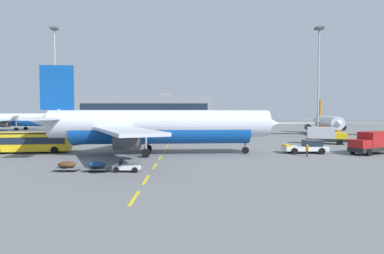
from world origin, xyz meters
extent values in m
plane|color=slate|center=(40.00, 40.00, 0.00)|extent=(400.00, 400.00, 0.00)
cube|color=yellow|center=(18.00, -5.00, 0.00)|extent=(0.24, 4.00, 0.01)
cube|color=yellow|center=(18.00, 1.17, 0.00)|extent=(0.24, 4.00, 0.01)
cube|color=yellow|center=(18.00, 8.44, 0.00)|extent=(0.24, 4.00, 0.01)
cube|color=yellow|center=(18.00, 15.50, 0.00)|extent=(0.24, 4.00, 0.01)
cube|color=yellow|center=(18.00, 22.27, 0.00)|extent=(0.24, 4.00, 0.01)
cube|color=yellow|center=(18.00, 29.63, 0.00)|extent=(0.24, 4.00, 0.01)
cube|color=yellow|center=(18.00, 36.14, 0.00)|extent=(0.24, 4.00, 0.01)
cube|color=yellow|center=(18.00, 42.38, 0.00)|extent=(0.24, 4.00, 0.01)
cube|color=yellow|center=(18.00, 49.71, 0.00)|extent=(0.24, 4.00, 0.01)
cube|color=yellow|center=(18.00, 56.13, 0.00)|extent=(0.24, 4.00, 0.01)
cube|color=yellow|center=(18.00, 62.93, 0.00)|extent=(0.24, 4.00, 0.01)
cube|color=yellow|center=(18.00, 69.99, 0.00)|extent=(0.24, 4.00, 0.01)
cube|color=yellow|center=(18.00, 76.85, 0.00)|extent=(0.24, 4.00, 0.01)
cube|color=yellow|center=(18.00, 83.80, 0.00)|extent=(0.24, 4.00, 0.01)
cube|color=#B21414|center=(18.00, 22.00, 0.00)|extent=(8.00, 0.40, 0.01)
cylinder|color=silver|center=(17.91, 18.43, 4.30)|extent=(30.29, 5.93, 3.80)
cylinder|color=#0F479E|center=(17.91, 18.43, 3.26)|extent=(24.69, 5.23, 3.50)
cone|color=silver|center=(32.93, 19.50, 4.30)|extent=(3.76, 3.96, 3.72)
cone|color=silver|center=(2.20, 17.31, 4.78)|extent=(4.42, 3.52, 3.23)
cube|color=#192333|center=(31.88, 19.42, 4.97)|extent=(1.80, 2.96, 0.60)
cube|color=#0F479E|center=(3.95, 17.43, 9.20)|extent=(4.41, 0.67, 6.00)
cube|color=silver|center=(3.02, 20.57, 5.06)|extent=(3.65, 6.61, 0.24)
cube|color=silver|center=(3.48, 14.19, 5.06)|extent=(3.65, 6.61, 0.24)
cube|color=#B7BCC6|center=(13.34, 26.62, 3.83)|extent=(9.09, 17.66, 0.36)
cube|color=#B7BCC6|center=(14.55, 9.66, 3.83)|extent=(11.15, 17.51, 0.36)
cylinder|color=#4C4F54|center=(13.41, 23.62, 2.38)|extent=(3.34, 2.32, 2.10)
cylinder|color=black|center=(15.00, 23.73, 2.38)|extent=(0.25, 1.79, 1.79)
cylinder|color=#4C4F54|center=(14.19, 12.65, 2.38)|extent=(3.34, 2.32, 2.10)
cylinder|color=black|center=(15.79, 12.76, 2.38)|extent=(0.25, 1.79, 1.79)
cylinder|color=gray|center=(29.78, 19.27, 1.83)|extent=(0.28, 0.28, 2.67)
cylinder|color=black|center=(29.78, 19.27, 0.50)|extent=(1.01, 0.35, 0.99)
cylinder|color=gray|center=(15.73, 20.88, 1.86)|extent=(0.28, 0.28, 2.61)
cylinder|color=black|center=(15.71, 21.23, 0.55)|extent=(1.12, 0.43, 1.10)
cylinder|color=black|center=(15.76, 20.53, 0.55)|extent=(1.12, 0.43, 1.10)
cylinder|color=gray|center=(16.10, 15.69, 1.86)|extent=(0.28, 0.28, 2.61)
cylinder|color=black|center=(16.08, 16.04, 0.55)|extent=(1.12, 0.43, 1.10)
cylinder|color=black|center=(16.13, 15.34, 0.55)|extent=(1.12, 0.43, 1.10)
cube|color=silver|center=(38.46, 19.89, 0.70)|extent=(6.01, 2.82, 0.60)
cube|color=#192333|center=(39.54, 19.89, 1.45)|extent=(2.41, 2.14, 0.90)
cube|color=yellow|center=(35.82, 19.90, 1.12)|extent=(0.71, 2.52, 0.24)
sphere|color=orange|center=(39.54, 19.89, 2.00)|extent=(0.16, 0.16, 0.16)
cylinder|color=black|center=(36.54, 18.50, 0.45)|extent=(0.90, 0.40, 0.90)
cylinder|color=black|center=(36.55, 21.30, 0.45)|extent=(0.90, 0.40, 0.90)
cylinder|color=black|center=(40.38, 18.48, 0.45)|extent=(0.90, 0.40, 0.90)
cylinder|color=black|center=(40.39, 21.28, 0.45)|extent=(0.90, 0.40, 0.90)
cylinder|color=white|center=(-32.46, 82.59, 3.89)|extent=(27.45, 7.49, 3.44)
cylinder|color=#0F479E|center=(-32.46, 82.59, 2.95)|extent=(22.40, 6.46, 3.16)
cone|color=white|center=(-18.99, 80.55, 3.89)|extent=(3.64, 3.81, 3.37)
cube|color=#192333|center=(-19.93, 80.69, 4.49)|extent=(1.82, 2.77, 0.54)
cube|color=#B7BCC6|center=(-34.86, 90.74, 3.46)|extent=(11.04, 15.63, 0.33)
cylinder|color=#4C4F54|center=(-35.40, 88.07, 2.15)|extent=(3.15, 2.31, 1.90)
cylinder|color=black|center=(-33.97, 87.86, 2.15)|extent=(0.35, 1.61, 1.62)
cylinder|color=#4C4F54|center=(-36.90, 78.23, 2.15)|extent=(3.15, 2.31, 1.90)
cylinder|color=black|center=(-35.46, 78.02, 2.15)|extent=(0.35, 1.61, 1.62)
cylinder|color=gray|center=(-21.81, 80.98, 1.65)|extent=(0.25, 0.25, 2.41)
cylinder|color=black|center=(-21.81, 80.98, 0.45)|extent=(0.92, 0.38, 0.90)
cylinder|color=gray|center=(-33.89, 85.19, 1.68)|extent=(0.25, 0.25, 2.36)
cylinder|color=black|center=(-33.85, 85.50, 0.50)|extent=(1.03, 0.46, 1.00)
cylinder|color=black|center=(-33.94, 84.88, 0.50)|extent=(1.03, 0.46, 1.00)
cylinder|color=gray|center=(-34.60, 80.54, 1.68)|extent=(0.25, 0.25, 2.36)
cylinder|color=black|center=(-34.55, 80.85, 0.50)|extent=(1.03, 0.46, 1.00)
cylinder|color=black|center=(-34.65, 80.23, 0.50)|extent=(1.03, 0.46, 1.00)
cylinder|color=silver|center=(57.88, 58.13, 3.42)|extent=(7.94, 24.07, 3.03)
cylinder|color=orange|center=(57.88, 58.13, 2.59)|extent=(6.77, 19.66, 2.78)
cone|color=silver|center=(55.39, 46.41, 3.42)|extent=(3.48, 3.34, 2.96)
cone|color=silver|center=(60.48, 70.40, 3.80)|extent=(3.21, 3.80, 2.57)
cube|color=#192333|center=(55.56, 47.23, 3.95)|extent=(2.48, 1.72, 0.48)
cube|color=orange|center=(60.19, 69.04, 7.32)|extent=(1.01, 3.49, 4.78)
cube|color=silver|center=(62.80, 69.05, 4.03)|extent=(5.51, 3.55, 0.19)
cube|color=silver|center=(57.82, 70.11, 4.03)|extent=(5.51, 3.55, 0.19)
cube|color=#B7BCC6|center=(65.16, 59.83, 3.05)|extent=(13.55, 10.29, 0.29)
cube|color=#B7BCC6|center=(51.92, 62.64, 3.05)|extent=(13.91, 5.51, 0.29)
cylinder|color=#4C4F54|center=(62.84, 60.44, 1.89)|extent=(2.16, 2.84, 1.67)
cylinder|color=black|center=(62.58, 59.19, 1.89)|extent=(1.41, 0.39, 1.42)
cylinder|color=#4C4F54|center=(54.28, 62.26, 1.89)|extent=(2.16, 2.84, 1.67)
cylinder|color=black|center=(54.01, 61.01, 1.89)|extent=(1.41, 0.39, 1.42)
cylinder|color=gray|center=(55.91, 48.87, 1.45)|extent=(0.22, 0.22, 2.12)
cylinder|color=black|center=(55.91, 48.87, 0.39)|extent=(0.38, 0.82, 0.79)
cylinder|color=gray|center=(60.23, 59.26, 1.48)|extent=(0.22, 0.22, 2.08)
cylinder|color=black|center=(60.51, 59.20, 0.44)|extent=(0.45, 0.91, 0.88)
cylinder|color=black|center=(59.96, 59.32, 0.44)|extent=(0.45, 0.91, 0.88)
cylinder|color=gray|center=(56.19, 60.12, 1.48)|extent=(0.22, 0.22, 2.08)
cylinder|color=black|center=(56.46, 60.06, 0.44)|extent=(0.45, 0.91, 0.88)
cylinder|color=black|center=(55.91, 60.18, 0.44)|extent=(0.45, 0.91, 0.88)
cube|color=yellow|center=(-1.74, 20.53, 1.65)|extent=(12.26, 4.31, 2.70)
cube|color=#192333|center=(-1.74, 20.53, 1.85)|extent=(11.31, 4.22, 1.00)
cube|color=black|center=(-1.74, 20.53, 2.88)|extent=(12.28, 4.33, 0.20)
cylinder|color=black|center=(2.12, 22.42, 0.50)|extent=(1.03, 0.45, 1.00)
cylinder|color=black|center=(2.49, 19.75, 0.50)|extent=(1.03, 0.45, 1.00)
cylinder|color=black|center=(-5.49, 21.38, 0.50)|extent=(1.03, 0.45, 1.00)
cube|color=black|center=(-1.18, 33.32, 0.74)|extent=(7.37, 5.08, 0.60)
cube|color=gray|center=(0.92, 32.37, 1.59)|extent=(3.12, 3.08, 1.10)
cube|color=#192333|center=(1.97, 31.89, 1.69)|extent=(0.85, 1.77, 0.64)
cube|color=silver|center=(-2.07, 33.73, 2.09)|extent=(5.33, 4.15, 2.10)
cylinder|color=black|center=(1.36, 33.49, 0.48)|extent=(0.99, 0.65, 0.96)
cylinder|color=black|center=(0.36, 31.30, 0.48)|extent=(0.99, 0.65, 0.96)
cylinder|color=black|center=(-2.72, 35.34, 0.48)|extent=(0.99, 0.65, 0.96)
cylinder|color=black|center=(-3.72, 33.16, 0.48)|extent=(0.99, 0.65, 0.96)
cube|color=black|center=(47.40, 18.69, 0.74)|extent=(7.31, 5.40, 0.60)
cube|color=maroon|center=(45.36, 17.60, 1.59)|extent=(3.18, 3.15, 1.10)
cube|color=#192333|center=(44.34, 17.06, 1.69)|extent=(0.95, 1.72, 0.64)
cube|color=maroon|center=(48.27, 19.14, 2.09)|extent=(5.33, 4.35, 2.10)
cylinder|color=black|center=(45.98, 16.58, 0.48)|extent=(0.98, 0.70, 0.96)
cylinder|color=black|center=(44.86, 18.70, 0.48)|extent=(0.98, 0.70, 0.96)
cylinder|color=black|center=(48.82, 20.79, 0.48)|extent=(0.98, 0.70, 0.96)
cube|color=black|center=(47.41, 33.78, 0.74)|extent=(7.40, 4.46, 0.60)
cube|color=yellow|center=(49.60, 33.06, 1.59)|extent=(2.98, 2.93, 1.10)
cube|color=#192333|center=(50.70, 32.71, 1.69)|extent=(0.65, 1.84, 0.64)
cube|color=#B7BCC6|center=(46.48, 34.09, 2.09)|extent=(5.27, 3.76, 2.10)
cylinder|color=black|center=(49.91, 34.23, 0.48)|extent=(1.00, 0.56, 0.96)
cylinder|color=black|center=(49.16, 31.95, 0.48)|extent=(1.00, 0.56, 0.96)
cylinder|color=black|center=(45.65, 35.62, 0.48)|extent=(1.00, 0.56, 0.96)
cylinder|color=black|center=(44.91, 33.34, 0.48)|extent=(1.00, 0.56, 0.96)
cube|color=silver|center=(15.62, 5.16, 0.46)|extent=(2.68, 1.56, 0.44)
cube|color=black|center=(14.97, 5.20, 0.86)|extent=(0.19, 1.13, 0.56)
cylinder|color=black|center=(16.57, 5.80, 0.28)|extent=(0.57, 0.21, 0.56)
cylinder|color=black|center=(16.49, 4.40, 0.28)|extent=(0.57, 0.21, 0.56)
cylinder|color=black|center=(14.75, 5.91, 0.28)|extent=(0.57, 0.21, 0.56)
cylinder|color=black|center=(14.67, 4.52, 0.28)|extent=(0.57, 0.21, 0.56)
cube|color=slate|center=(12.53, 5.35, 0.28)|extent=(2.49, 1.64, 0.12)
ellipsoid|color=navy|center=(12.53, 5.35, 0.66)|extent=(1.89, 1.31, 0.64)
cylinder|color=black|center=(12.57, 6.02, 0.22)|extent=(0.45, 0.17, 0.44)
cylinder|color=black|center=(12.48, 4.67, 0.22)|extent=(0.45, 0.17, 0.44)
cube|color=slate|center=(9.53, 5.53, 0.28)|extent=(2.49, 1.64, 0.12)
ellipsoid|color=#4C2D19|center=(9.53, 5.53, 0.66)|extent=(1.89, 1.31, 0.64)
cylinder|color=black|center=(9.57, 6.20, 0.22)|extent=(0.45, 0.17, 0.44)
cylinder|color=black|center=(9.49, 4.86, 0.22)|extent=(0.45, 0.17, 0.44)
cylinder|color=#232328|center=(37.54, 16.26, 0.41)|extent=(0.16, 0.16, 0.81)
cylinder|color=#232328|center=(37.40, 16.07, 0.41)|extent=(0.16, 0.16, 0.81)
cube|color=orange|center=(37.47, 16.17, 1.12)|extent=(0.29, 0.50, 0.61)
cube|color=silver|center=(37.47, 16.17, 1.15)|extent=(0.30, 0.51, 0.06)
sphere|color=tan|center=(37.47, 16.17, 1.53)|extent=(0.22, 0.22, 0.22)
cylinder|color=orange|center=(37.47, 16.45, 1.15)|extent=(0.09, 0.09, 0.55)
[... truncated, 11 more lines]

